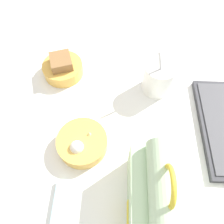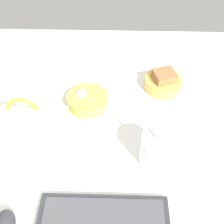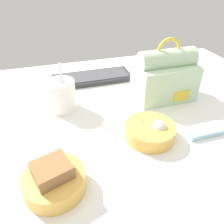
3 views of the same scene
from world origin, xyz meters
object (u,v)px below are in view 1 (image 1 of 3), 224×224
object	(u,v)px
lunch_bag	(159,195)
bento_bowl_snacks	(82,143)
keyboard	(222,126)
bento_bowl_sandwich	(63,68)
chopstick_case	(56,223)
soup_cup	(158,78)

from	to	relation	value
lunch_bag	bento_bowl_snacks	size ratio (longest dim) A/B	1.54
keyboard	lunch_bag	size ratio (longest dim) A/B	1.52
bento_bowl_snacks	bento_bowl_sandwich	bearing A→B (deg)	-160.31
bento_bowl_sandwich	chopstick_case	size ratio (longest dim) A/B	0.68
keyboard	bento_bowl_sandwich	size ratio (longest dim) A/B	2.42
bento_bowl_snacks	chopstick_case	bearing A→B (deg)	-12.11
keyboard	lunch_bag	xyz separation A→B (cm)	(21.19, -21.13, 7.00)
keyboard	bento_bowl_sandwich	distance (cm)	53.25
keyboard	soup_cup	size ratio (longest dim) A/B	1.94
keyboard	bento_bowl_snacks	size ratio (longest dim) A/B	2.34
soup_cup	chopstick_case	size ratio (longest dim) A/B	0.85
soup_cup	chopstick_case	xyz separation A→B (cm)	(41.21, -25.97, -4.42)
lunch_bag	bento_bowl_sandwich	world-z (taller)	lunch_bag
lunch_bag	bento_bowl_snacks	distance (cm)	24.31
bento_bowl_sandwich	bento_bowl_snacks	xyz separation A→B (cm)	(26.48, 9.47, -0.46)
soup_cup	bento_bowl_snacks	world-z (taller)	soup_cup
chopstick_case	bento_bowl_sandwich	bearing A→B (deg)	-173.60
soup_cup	chopstick_case	distance (cm)	48.91
lunch_bag	keyboard	bearing A→B (deg)	135.09
chopstick_case	soup_cup	bearing A→B (deg)	147.78
keyboard	soup_cup	bearing A→B (deg)	-127.41
lunch_bag	bento_bowl_sandwich	xyz separation A→B (cm)	(-40.47, -28.48, -5.35)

